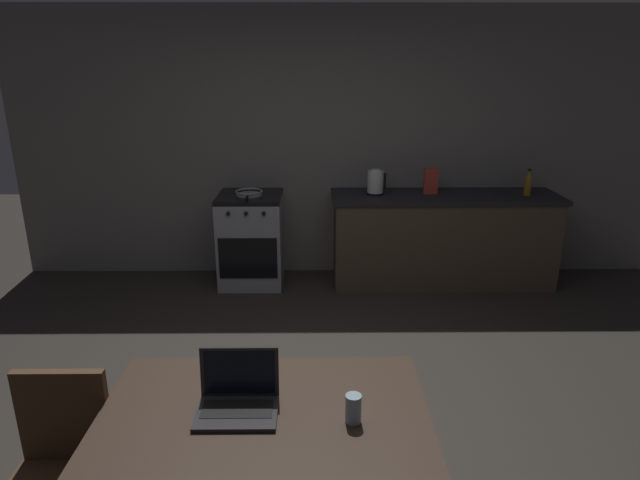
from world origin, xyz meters
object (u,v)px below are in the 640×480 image
object	(u,v)px
frying_pan	(249,193)
drinking_glass	(353,409)
electric_kettle	(375,183)
chair	(59,465)
laptop	(238,399)
bottle	(528,183)
cereal_box	(431,181)
stove_oven	(251,239)
dining_table	(265,426)

from	to	relation	value
frying_pan	drinking_glass	bearing A→B (deg)	-76.65
electric_kettle	frying_pan	world-z (taller)	electric_kettle
chair	laptop	world-z (taller)	laptop
electric_kettle	bottle	size ratio (longest dim) A/B	0.95
chair	electric_kettle	distance (m)	3.62
drinking_glass	cereal_box	bearing A→B (deg)	73.77
chair	cereal_box	bearing A→B (deg)	41.13
frying_pan	cereal_box	distance (m)	1.73
bottle	cereal_box	size ratio (longest dim) A/B	1.02
frying_pan	stove_oven	bearing A→B (deg)	88.18
frying_pan	chair	bearing A→B (deg)	-97.77
electric_kettle	chair	bearing A→B (deg)	-116.95
chair	electric_kettle	xyz separation A→B (m)	(1.63, 3.20, 0.49)
cereal_box	electric_kettle	bearing A→B (deg)	-177.83
cereal_box	laptop	bearing A→B (deg)	-113.80
laptop	drinking_glass	size ratio (longest dim) A/B	2.75
dining_table	stove_oven	bearing A→B (deg)	97.45
drinking_glass	laptop	bearing A→B (deg)	169.81
bottle	frying_pan	xyz separation A→B (m)	(-2.62, 0.02, -0.09)
drinking_glass	electric_kettle	bearing A→B (deg)	82.53
stove_oven	cereal_box	world-z (taller)	cereal_box
bottle	cereal_box	world-z (taller)	bottle
bottle	stove_oven	bearing A→B (deg)	178.96
stove_oven	chair	xyz separation A→B (m)	(-0.43, -3.20, 0.06)
chair	frying_pan	size ratio (longest dim) A/B	2.03
dining_table	cereal_box	bearing A→B (deg)	67.87
laptop	frying_pan	xyz separation A→B (m)	(-0.31, 3.15, 0.11)
electric_kettle	frying_pan	bearing A→B (deg)	-178.65
dining_table	chair	world-z (taller)	chair
drinking_glass	bottle	bearing A→B (deg)	59.95
stove_oven	laptop	size ratio (longest dim) A/B	2.77
drinking_glass	cereal_box	world-z (taller)	cereal_box
laptop	chair	bearing A→B (deg)	170.09
stove_oven	frying_pan	bearing A→B (deg)	-91.82
chair	frying_pan	world-z (taller)	frying_pan
dining_table	drinking_glass	size ratio (longest dim) A/B	11.31
stove_oven	frying_pan	distance (m)	0.47
stove_oven	drinking_glass	distance (m)	3.37
frying_pan	cereal_box	world-z (taller)	cereal_box
chair	laptop	size ratio (longest dim) A/B	2.76
chair	drinking_glass	xyz separation A→B (m)	(1.20, -0.06, 0.31)
drinking_glass	frying_pan	bearing A→B (deg)	103.35
chair	dining_table	bearing A→B (deg)	-14.20
electric_kettle	bottle	distance (m)	1.43
chair	bottle	xyz separation A→B (m)	(3.06, 3.15, 0.50)
dining_table	electric_kettle	world-z (taller)	electric_kettle
bottle	frying_pan	size ratio (longest dim) A/B	0.58
cereal_box	dining_table	bearing A→B (deg)	-112.13
stove_oven	cereal_box	size ratio (longest dim) A/B	3.58
stove_oven	dining_table	bearing A→B (deg)	-82.55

